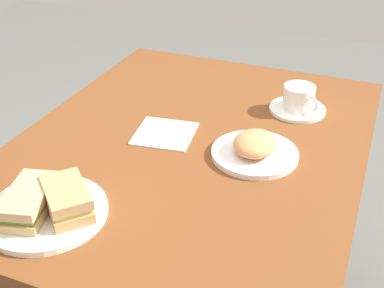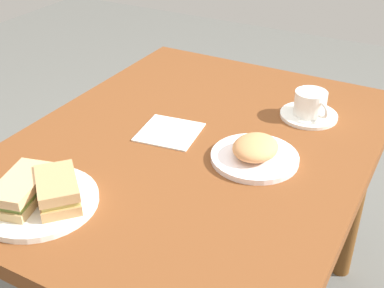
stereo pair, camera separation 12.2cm
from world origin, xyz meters
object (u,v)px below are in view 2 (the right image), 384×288
(coffee_cup, at_px, (311,103))
(side_plate, at_px, (255,158))
(sandwich_back, at_px, (58,190))
(napkin, at_px, (169,132))
(sandwich_front, at_px, (22,189))
(coffee_saucer, at_px, (309,115))
(sandwich_plate, at_px, (39,201))
(dining_table, at_px, (193,173))
(spoon, at_px, (309,100))

(coffee_cup, height_order, side_plate, coffee_cup)
(sandwich_back, distance_m, coffee_cup, 0.72)
(side_plate, relative_size, napkin, 1.41)
(sandwich_front, relative_size, coffee_saucer, 1.03)
(sandwich_plate, relative_size, sandwich_back, 1.69)
(coffee_saucer, relative_size, coffee_cup, 1.48)
(coffee_saucer, distance_m, side_plate, 0.28)
(sandwich_front, distance_m, side_plate, 0.53)
(dining_table, distance_m, napkin, 0.13)
(sandwich_plate, bearing_deg, sandwich_back, 108.32)
(dining_table, xyz_separation_m, sandwich_back, (0.37, -0.12, 0.14))
(sandwich_front, height_order, coffee_cup, coffee_cup)
(sandwich_back, relative_size, spoon, 1.54)
(sandwich_front, bearing_deg, spoon, 153.01)
(dining_table, bearing_deg, sandwich_back, -17.80)
(sandwich_front, bearing_deg, sandwich_plate, 125.57)
(spoon, relative_size, napkin, 0.65)
(side_plate, distance_m, napkin, 0.25)
(sandwich_front, bearing_deg, napkin, 164.97)
(sandwich_back, bearing_deg, coffee_saucer, 152.33)
(coffee_saucer, height_order, side_plate, side_plate)
(dining_table, xyz_separation_m, napkin, (-0.01, -0.08, 0.10))
(coffee_cup, distance_m, napkin, 0.40)
(coffee_cup, distance_m, side_plate, 0.28)
(dining_table, distance_m, sandwich_back, 0.41)
(coffee_saucer, bearing_deg, dining_table, -38.66)
(sandwich_back, distance_m, napkin, 0.38)
(spoon, height_order, napkin, spoon)
(sandwich_back, bearing_deg, napkin, 173.73)
(sandwich_plate, relative_size, side_plate, 1.19)
(spoon, bearing_deg, sandwich_back, -23.56)
(coffee_cup, bearing_deg, sandwich_plate, -30.32)
(sandwich_back, xyz_separation_m, side_plate, (-0.36, 0.29, -0.04))
(side_plate, height_order, napkin, side_plate)
(side_plate, bearing_deg, dining_table, -91.86)
(sandwich_plate, xyz_separation_m, coffee_cup, (-0.65, 0.38, 0.04))
(spoon, relative_size, side_plate, 0.46)
(sandwich_plate, height_order, sandwich_front, sandwich_front)
(sandwich_front, height_order, napkin, sandwich_front)
(sandwich_plate, bearing_deg, spoon, 153.93)
(dining_table, xyz_separation_m, sandwich_front, (0.40, -0.19, 0.14))
(coffee_saucer, relative_size, spoon, 1.63)
(sandwich_front, distance_m, spoon, 0.84)
(coffee_saucer, xyz_separation_m, side_plate, (0.28, -0.05, 0.00))
(sandwich_front, xyz_separation_m, coffee_cup, (-0.67, 0.41, 0.00))
(sandwich_plate, height_order, napkin, sandwich_plate)
(coffee_cup, bearing_deg, coffee_saucer, -125.54)
(sandwich_back, height_order, spoon, sandwich_back)
(sandwich_plate, distance_m, spoon, 0.81)
(sandwich_front, bearing_deg, coffee_saucer, 148.97)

